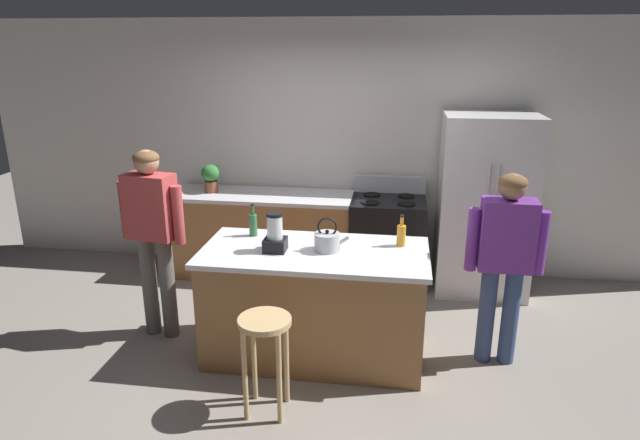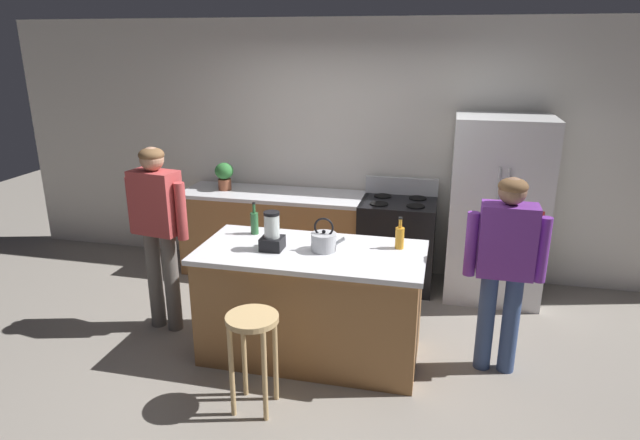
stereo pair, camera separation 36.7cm
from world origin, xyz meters
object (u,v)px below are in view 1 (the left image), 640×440
person_by_island_left (153,226)px  blender_appliance (275,235)px  stove_range (387,240)px  bottle_olive_oil (253,224)px  tea_kettle (327,241)px  potted_plant (211,176)px  refrigerator (485,205)px  person_by_sink_right (505,252)px  bar_stool (265,340)px  kitchen_island (315,303)px  bottle_soda (401,235)px

person_by_island_left → blender_appliance: bearing=-9.8°
stove_range → person_by_island_left: person_by_island_left is taller
bottle_olive_oil → tea_kettle: (0.66, -0.25, -0.02)m
potted_plant → blender_appliance: blender_appliance is taller
person_by_island_left → stove_range: bearing=36.0°
refrigerator → person_by_sink_right: size_ratio=1.17×
person_by_island_left → tea_kettle: person_by_island_left is taller
tea_kettle → bottle_olive_oil: bearing=159.3°
person_by_island_left → tea_kettle: (1.48, -0.12, -0.00)m
refrigerator → stove_range: 1.05m
person_by_island_left → bar_stool: bearing=-37.8°
stove_range → blender_appliance: bearing=-117.7°
kitchen_island → person_by_island_left: (-1.38, 0.13, 0.54)m
bottle_soda → bottle_olive_oil: size_ratio=0.93×
bottle_soda → bottle_olive_oil: bottle_olive_oil is taller
bottle_soda → refrigerator: bearing=57.8°
tea_kettle → potted_plant: bearing=133.6°
person_by_island_left → bar_stool: person_by_island_left is taller
blender_appliance → person_by_island_left: bearing=170.2°
person_by_sink_right → tea_kettle: bearing=-175.6°
stove_range → bottle_soda: bearing=-84.4°
kitchen_island → person_by_sink_right: bearing=4.6°
stove_range → potted_plant: potted_plant is taller
bar_stool → person_by_sink_right: bearing=28.0°
kitchen_island → potted_plant: size_ratio=5.89×
potted_plant → blender_appliance: bearing=-56.4°
bar_stool → bottle_olive_oil: bearing=108.3°
refrigerator → tea_kettle: size_ratio=6.55×
refrigerator → person_by_sink_right: 1.38m
potted_plant → blender_appliance: size_ratio=0.98×
refrigerator → bottle_olive_oil: size_ratio=6.54×
potted_plant → bottle_soda: potted_plant is taller
person_by_sink_right → refrigerator: bearing=88.5°
blender_appliance → potted_plant: bearing=123.6°
potted_plant → bottle_olive_oil: (0.81, -1.29, -0.07)m
bar_stool → bottle_olive_oil: (-0.34, 1.03, 0.47)m
stove_range → blender_appliance: (-0.83, -1.58, 0.57)m
refrigerator → bottle_soda: refrigerator is taller
kitchen_island → person_by_sink_right: (1.45, 0.12, 0.48)m
person_by_sink_right → potted_plant: (-2.81, 1.43, 0.15)m
refrigerator → person_by_sink_right: refrigerator is taller
blender_appliance → bottle_olive_oil: 0.41m
stove_range → potted_plant: bearing=179.2°
refrigerator → bar_stool: (-1.70, -2.27, -0.35)m
person_by_island_left → potted_plant: bearing=89.3°
refrigerator → person_by_sink_right: bearing=-91.5°
refrigerator → potted_plant: size_ratio=6.01×
refrigerator → person_by_island_left: bearing=-154.5°
bar_stool → tea_kettle: bearing=68.1°
kitchen_island → bottle_olive_oil: bearing=155.0°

